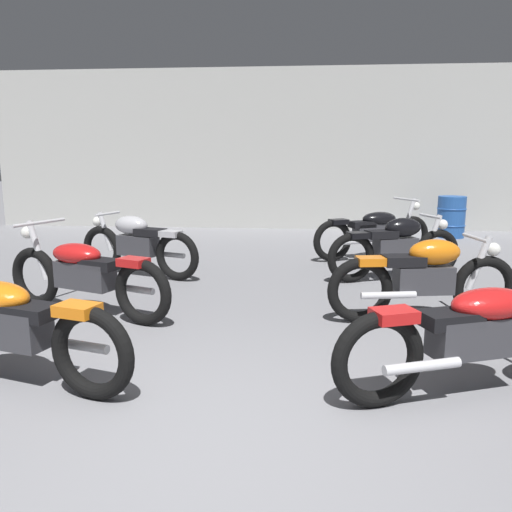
{
  "coord_description": "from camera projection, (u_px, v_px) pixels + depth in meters",
  "views": [
    {
      "loc": [
        0.51,
        -2.61,
        1.66
      ],
      "look_at": [
        0.0,
        3.05,
        0.55
      ],
      "focal_mm": 35.89,
      "sensor_mm": 36.0,
      "label": 1
    }
  ],
  "objects": [
    {
      "name": "motorcycle_right_row_1",
      "position": [
        425.0,
        277.0,
        5.16
      ],
      "size": [
        1.96,
        0.6,
        0.88
      ],
      "color": "black",
      "rests_on": "ground"
    },
    {
      "name": "ground_plane",
      "position": [
        208.0,
        453.0,
        2.91
      ],
      "size": [
        60.0,
        60.0,
        0.0
      ],
      "primitive_type": "plane",
      "color": "gray"
    },
    {
      "name": "motorcycle_left_row_2",
      "position": [
        137.0,
        244.0,
        7.15
      ],
      "size": [
        1.89,
        0.79,
        0.88
      ],
      "color": "black",
      "rests_on": "ground"
    },
    {
      "name": "motorcycle_right_row_3",
      "position": [
        374.0,
        231.0,
        8.38
      ],
      "size": [
        2.01,
        1.08,
        0.97
      ],
      "color": "black",
      "rests_on": "ground"
    },
    {
      "name": "back_wall",
      "position": [
        281.0,
        150.0,
        11.67
      ],
      "size": [
        13.41,
        0.24,
        3.6
      ],
      "primitive_type": "cube",
      "color": "#B2B2AD",
      "rests_on": "ground"
    },
    {
      "name": "motorcycle_right_row_0",
      "position": [
        478.0,
        333.0,
        3.56
      ],
      "size": [
        2.07,
        0.97,
        0.97
      ],
      "color": "black",
      "rests_on": "ground"
    },
    {
      "name": "motorcycle_left_row_0",
      "position": [
        6.0,
        324.0,
        3.75
      ],
      "size": [
        2.12,
        0.85,
        0.97
      ],
      "color": "black",
      "rests_on": "ground"
    },
    {
      "name": "oil_drum",
      "position": [
        451.0,
        217.0,
        10.58
      ],
      "size": [
        0.59,
        0.59,
        0.85
      ],
      "color": "#23519E",
      "rests_on": "ground"
    },
    {
      "name": "motorcycle_right_row_2",
      "position": [
        396.0,
        246.0,
        6.92
      ],
      "size": [
        1.89,
        0.8,
        0.88
      ],
      "color": "black",
      "rests_on": "ground"
    },
    {
      "name": "motorcycle_left_row_1",
      "position": [
        84.0,
        273.0,
        5.37
      ],
      "size": [
        2.07,
        0.98,
        0.97
      ],
      "color": "black",
      "rests_on": "ground"
    }
  ]
}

